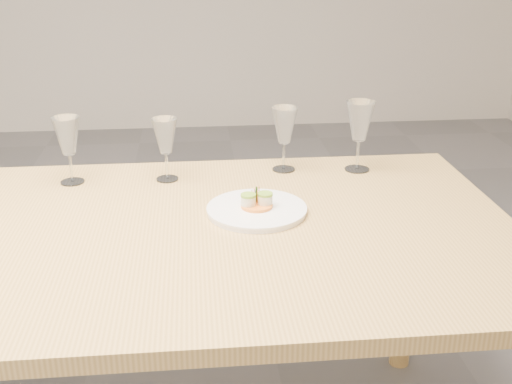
{
  "coord_description": "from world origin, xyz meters",
  "views": [
    {
      "loc": [
        0.4,
        -1.44,
        1.42
      ],
      "look_at": [
        0.56,
        0.1,
        0.8
      ],
      "focal_mm": 45.0,
      "sensor_mm": 36.0,
      "label": 1
    }
  ],
  "objects": [
    {
      "name": "wine_glass_2",
      "position": [
        0.32,
        0.34,
        0.88
      ],
      "size": [
        0.07,
        0.07,
        0.19
      ],
      "color": "white",
      "rests_on": "dining_table"
    },
    {
      "name": "wine_glass_3",
      "position": [
        0.67,
        0.39,
        0.89
      ],
      "size": [
        0.08,
        0.08,
        0.2
      ],
      "color": "white",
      "rests_on": "dining_table"
    },
    {
      "name": "dining_table",
      "position": [
        0.0,
        0.0,
        0.68
      ],
      "size": [
        2.4,
        1.0,
        0.75
      ],
      "color": "tan",
      "rests_on": "ground"
    },
    {
      "name": "wine_glass_1",
      "position": [
        0.05,
        0.35,
        0.89
      ],
      "size": [
        0.08,
        0.08,
        0.2
      ],
      "color": "white",
      "rests_on": "dining_table"
    },
    {
      "name": "dinner_plate",
      "position": [
        0.56,
        0.08,
        0.76
      ],
      "size": [
        0.26,
        0.26,
        0.07
      ],
      "rotation": [
        0.0,
        0.0,
        -0.08
      ],
      "color": "white",
      "rests_on": "dining_table"
    },
    {
      "name": "wine_glass_4",
      "position": [
        0.9,
        0.37,
        0.9
      ],
      "size": [
        0.09,
        0.09,
        0.21
      ],
      "color": "white",
      "rests_on": "dining_table"
    }
  ]
}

